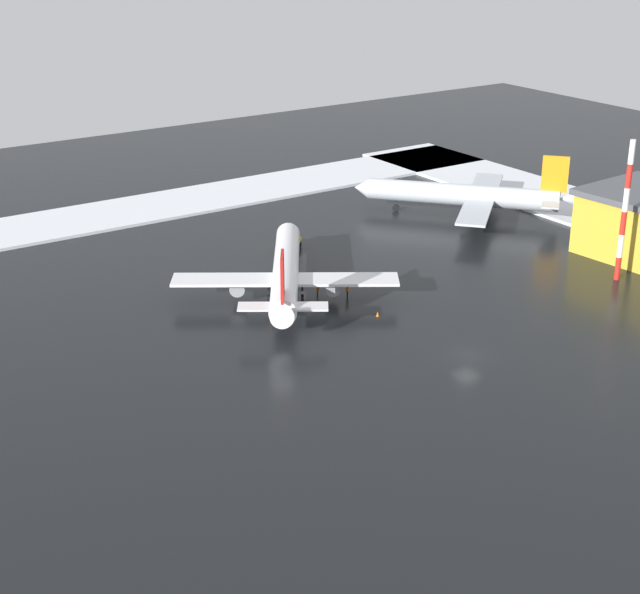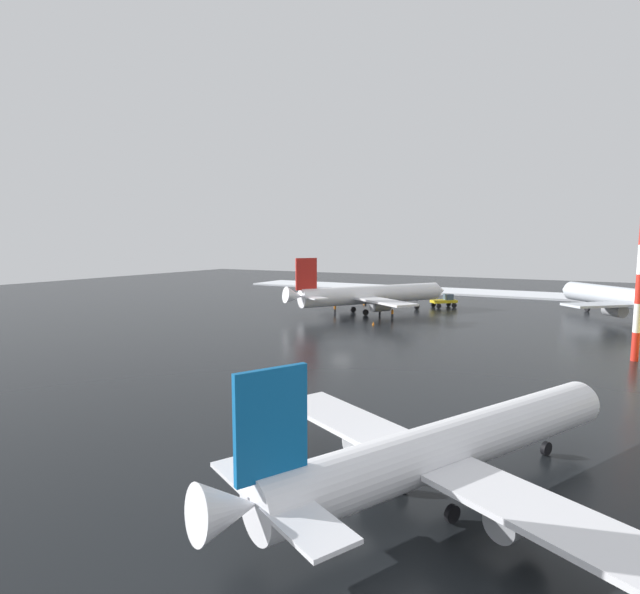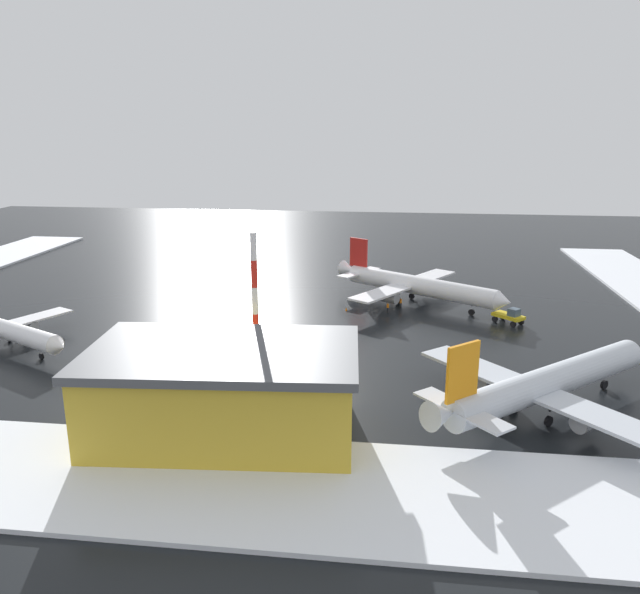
# 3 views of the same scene
# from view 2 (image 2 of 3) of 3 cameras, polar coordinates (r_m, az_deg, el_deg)

# --- Properties ---
(ground_plane) EXTENTS (240.00, 240.00, 0.00)m
(ground_plane) POSITION_cam_2_polar(r_m,az_deg,el_deg) (60.90, 2.47, -5.22)
(ground_plane) COLOR black
(snow_bank_right) EXTENTS (14.00, 116.00, 0.44)m
(snow_bank_right) POSITION_cam_2_polar(r_m,az_deg,el_deg) (123.86, 16.51, 0.55)
(snow_bank_right) COLOR white
(snow_bank_right) RESTS_ON ground_plane
(airplane_distant_tail) EXTENTS (28.44, 24.43, 9.61)m
(airplane_distant_tail) POSITION_cam_2_polar(r_m,az_deg,el_deg) (85.44, 5.63, 0.26)
(airplane_distant_tail) COLOR white
(airplane_distant_tail) RESTS_ON ground_plane
(airplane_far_rear) EXTENTS (24.25, 20.64, 7.74)m
(airplane_far_rear) POSITION_cam_2_polar(r_m,az_deg,el_deg) (25.51, 14.55, -16.14)
(airplane_far_rear) COLOR white
(airplane_far_rear) RESTS_ON ground_plane
(airplane_foreground_jet) EXTENTS (27.61, 25.85, 10.08)m
(airplane_foreground_jet) POSITION_cam_2_polar(r_m,az_deg,el_deg) (90.81, 32.73, -0.26)
(airplane_foreground_jet) COLOR silver
(airplane_foreground_jet) RESTS_ON ground_plane
(pushback_tug) EXTENTS (4.83, 4.78, 2.50)m
(pushback_tug) POSITION_cam_2_polar(r_m,az_deg,el_deg) (95.52, 14.09, -0.39)
(pushback_tug) COLOR gold
(pushback_tug) RESTS_ON ground_plane
(ground_crew_by_nose_gear) EXTENTS (0.36, 0.36, 1.71)m
(ground_crew_by_nose_gear) POSITION_cam_2_polar(r_m,az_deg,el_deg) (84.15, 1.72, -1.31)
(ground_crew_by_nose_gear) COLOR black
(ground_crew_by_nose_gear) RESTS_ON ground_plane
(ground_crew_beside_wing) EXTENTS (0.36, 0.36, 1.71)m
(ground_crew_beside_wing) POSITION_cam_2_polar(r_m,az_deg,el_deg) (82.37, 6.85, -1.52)
(ground_crew_beside_wing) COLOR black
(ground_crew_beside_wing) RESTS_ON ground_plane
(ground_crew_near_tug) EXTENTS (0.36, 0.36, 1.71)m
(ground_crew_near_tug) POSITION_cam_2_polar(r_m,az_deg,el_deg) (79.43, 8.27, -1.84)
(ground_crew_near_tug) COLOR black
(ground_crew_near_tug) RESTS_ON ground_plane
(antenna_mast) EXTENTS (0.70, 0.70, 17.83)m
(antenna_mast) POSITION_cam_2_polar(r_m,az_deg,el_deg) (59.81, 32.76, 2.18)
(antenna_mast) COLOR red
(antenna_mast) RESTS_ON ground_plane
(traffic_cone_near_nose) EXTENTS (0.36, 0.36, 0.55)m
(traffic_cone_near_nose) POSITION_cam_2_polar(r_m,az_deg,el_deg) (96.88, 5.05, -0.73)
(traffic_cone_near_nose) COLOR orange
(traffic_cone_near_nose) RESTS_ON ground_plane
(traffic_cone_mid_line) EXTENTS (0.36, 0.36, 0.55)m
(traffic_cone_mid_line) POSITION_cam_2_polar(r_m,az_deg,el_deg) (73.63, 6.11, -3.00)
(traffic_cone_mid_line) COLOR orange
(traffic_cone_mid_line) RESTS_ON ground_plane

